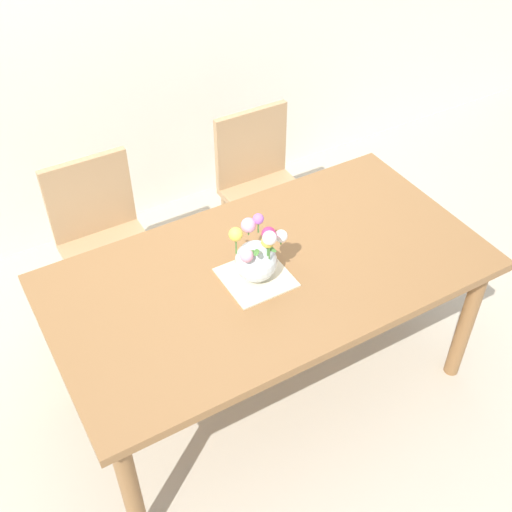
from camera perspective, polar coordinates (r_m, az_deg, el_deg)
name	(u,v)px	position (r m, az deg, el deg)	size (l,w,h in m)	color
ground_plane	(267,381)	(3.17, 1.00, -11.11)	(12.00, 12.00, 0.00)	#B7AD99
dining_table	(269,284)	(2.66, 1.17, -2.48)	(1.80, 0.96, 0.75)	olive
chair_left	(103,236)	(3.21, -13.49, 1.75)	(0.42, 0.42, 0.90)	tan
chair_right	(261,182)	(3.48, 0.49, 6.63)	(0.42, 0.42, 0.90)	tan
placemat	(256,277)	(2.57, 0.00, -1.93)	(0.26, 0.26, 0.01)	beige
flower_vase	(257,256)	(2.49, 0.05, 0.00)	(0.23, 0.24, 0.28)	silver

